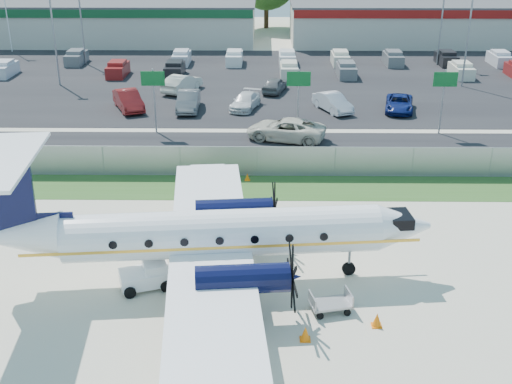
{
  "coord_description": "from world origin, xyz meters",
  "views": [
    {
      "loc": [
        0.39,
        -24.74,
        15.59
      ],
      "look_at": [
        0.0,
        6.0,
        2.3
      ],
      "focal_mm": 45.0,
      "sensor_mm": 36.0,
      "label": 1
    }
  ],
  "objects_px": {
    "pushback_tug": "(147,275)",
    "baggage_cart_far": "(330,303)",
    "baggage_cart_near": "(220,308)",
    "aircraft": "(213,234)"
  },
  "relations": [
    {
      "from": "baggage_cart_near",
      "to": "pushback_tug",
      "type": "bearing_deg",
      "value": 143.14
    },
    {
      "from": "pushback_tug",
      "to": "baggage_cart_far",
      "type": "bearing_deg",
      "value": -13.23
    },
    {
      "from": "baggage_cart_near",
      "to": "baggage_cart_far",
      "type": "bearing_deg",
      "value": 8.24
    },
    {
      "from": "aircraft",
      "to": "pushback_tug",
      "type": "relative_size",
      "value": 7.96
    },
    {
      "from": "pushback_tug",
      "to": "baggage_cart_far",
      "type": "distance_m",
      "value": 8.35
    },
    {
      "from": "baggage_cart_far",
      "to": "aircraft",
      "type": "bearing_deg",
      "value": 154.38
    },
    {
      "from": "baggage_cart_near",
      "to": "baggage_cart_far",
      "type": "relative_size",
      "value": 1.35
    },
    {
      "from": "aircraft",
      "to": "pushback_tug",
      "type": "xyz_separation_m",
      "value": [
        -2.98,
        -0.56,
        -1.85
      ]
    },
    {
      "from": "pushback_tug",
      "to": "baggage_cart_far",
      "type": "height_order",
      "value": "pushback_tug"
    },
    {
      "from": "baggage_cart_near",
      "to": "baggage_cart_far",
      "type": "xyz_separation_m",
      "value": [
        4.68,
        0.68,
        -0.13
      ]
    }
  ]
}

